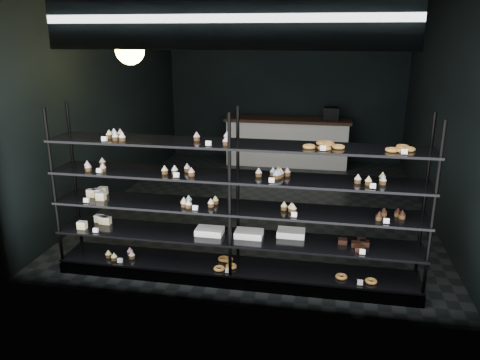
# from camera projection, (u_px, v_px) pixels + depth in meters

# --- Properties ---
(room) EXTENTS (5.01, 6.01, 3.20)m
(room) POSITION_uv_depth(u_px,v_px,m) (266.00, 105.00, 7.10)
(room) COLOR black
(room) RESTS_ON ground
(display_shelf) EXTENTS (4.00, 0.50, 1.91)m
(display_shelf) POSITION_uv_depth(u_px,v_px,m) (232.00, 227.00, 5.09)
(display_shelf) COLOR black
(display_shelf) RESTS_ON room
(signage) EXTENTS (3.30, 0.05, 0.50)m
(signage) POSITION_uv_depth(u_px,v_px,m) (223.00, 20.00, 4.01)
(signage) COLOR #0B1939
(signage) RESTS_ON room
(pendant_lamp) EXTENTS (0.36, 0.36, 0.91)m
(pendant_lamp) POSITION_uv_depth(u_px,v_px,m) (130.00, 50.00, 5.70)
(pendant_lamp) COLOR black
(pendant_lamp) RESTS_ON room
(service_counter) EXTENTS (2.57, 0.65, 1.23)m
(service_counter) POSITION_uv_depth(u_px,v_px,m) (288.00, 141.00, 9.75)
(service_counter) COLOR silver
(service_counter) RESTS_ON room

